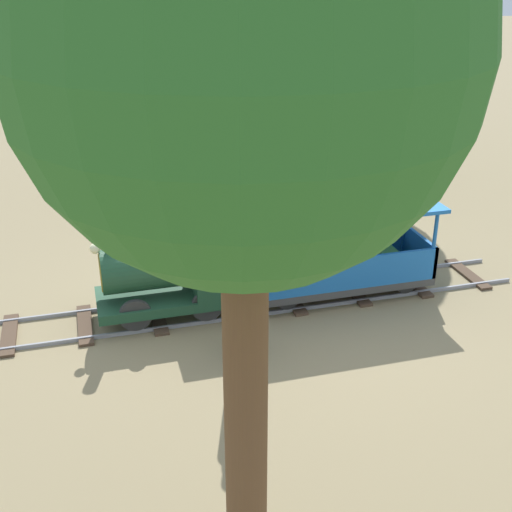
% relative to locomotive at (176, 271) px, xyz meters
% --- Properties ---
extents(ground_plane, '(60.00, 60.00, 0.00)m').
position_rel_locomotive_xyz_m(ground_plane, '(0.00, -1.06, -0.48)').
color(ground_plane, '#8C7A56').
extents(track, '(0.78, 5.70, 0.04)m').
position_rel_locomotive_xyz_m(track, '(0.00, -0.85, -0.47)').
color(track, gray).
rests_on(track, ground_plane).
extents(locomotive, '(0.74, 1.45, 1.08)m').
position_rel_locomotive_xyz_m(locomotive, '(0.00, 0.00, 0.00)').
color(locomotive, '#1E472D').
rests_on(locomotive, ground_plane).
extents(passenger_car, '(0.84, 2.00, 0.97)m').
position_rel_locomotive_xyz_m(passenger_car, '(0.00, -1.75, -0.06)').
color(passenger_car, '#3F3F3F').
rests_on(passenger_car, ground_plane).
extents(conductor_person, '(0.30, 0.30, 1.62)m').
position_rel_locomotive_xyz_m(conductor_person, '(-0.89, -0.49, 0.47)').
color(conductor_person, '#282D47').
rests_on(conductor_person, ground_plane).
extents(park_bench, '(1.32, 0.46, 0.82)m').
position_rel_locomotive_xyz_m(park_bench, '(3.18, -2.09, -0.07)').
color(park_bench, olive).
rests_on(park_bench, ground_plane).
extents(oak_tree_near, '(1.99, 1.99, 4.00)m').
position_rel_locomotive_xyz_m(oak_tree_near, '(-3.19, 0.11, 2.50)').
color(oak_tree_near, brown).
rests_on(oak_tree_near, ground_plane).
extents(oak_tree_distant, '(1.60, 1.60, 3.45)m').
position_rel_locomotive_xyz_m(oak_tree_distant, '(4.35, -1.05, 2.10)').
color(oak_tree_distant, brown).
rests_on(oak_tree_distant, ground_plane).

